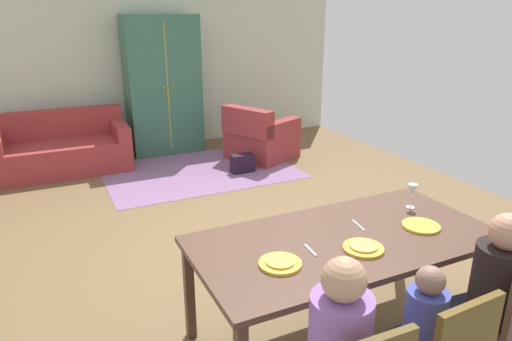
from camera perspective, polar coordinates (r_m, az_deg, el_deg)
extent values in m
cube|color=brown|center=(5.03, -5.00, -6.23)|extent=(6.79, 6.30, 0.02)
cube|color=beige|center=(7.68, -14.06, 12.70)|extent=(6.79, 0.10, 2.70)
cube|color=#523629|center=(3.07, 10.99, -8.43)|extent=(1.99, 0.99, 0.04)
cube|color=#523629|center=(3.60, 27.27, -12.92)|extent=(0.06, 0.06, 0.72)
cube|color=#523629|center=(3.23, -8.25, -14.58)|extent=(0.06, 0.06, 0.72)
cube|color=#523629|center=(4.09, 17.74, -7.71)|extent=(0.06, 0.06, 0.72)
cylinder|color=yellow|center=(2.70, 3.00, -11.43)|extent=(0.25, 0.25, 0.02)
cylinder|color=gold|center=(2.70, 3.00, -11.16)|extent=(0.17, 0.17, 0.01)
cylinder|color=yellow|center=(2.93, 13.12, -9.34)|extent=(0.25, 0.25, 0.02)
cylinder|color=tan|center=(2.93, 13.14, -9.08)|extent=(0.17, 0.17, 0.01)
cylinder|color=yellow|center=(3.33, 19.72, -6.47)|extent=(0.25, 0.25, 0.02)
cylinder|color=silver|center=(3.62, 18.53, -4.34)|extent=(0.06, 0.06, 0.01)
cylinder|color=silver|center=(3.60, 18.61, -3.64)|extent=(0.01, 0.01, 0.09)
cone|color=silver|center=(3.57, 18.76, -2.30)|extent=(0.07, 0.07, 0.09)
cube|color=silver|center=(2.87, 6.74, -9.74)|extent=(0.03, 0.15, 0.01)
cube|color=silver|center=(3.23, 12.55, -6.64)|extent=(0.04, 0.17, 0.01)
cylinder|color=#8F62B6|center=(2.35, 10.30, -19.83)|extent=(0.30, 0.30, 0.46)
sphere|color=tan|center=(2.16, 10.82, -13.10)|extent=(0.21, 0.21, 0.21)
cube|color=brown|center=(2.54, 24.56, -18.59)|extent=(0.42, 0.05, 0.42)
cylinder|color=#434BAE|center=(2.69, 20.16, -16.84)|extent=(0.22, 0.22, 0.33)
sphere|color=#926F5E|center=(2.56, 20.77, -12.58)|extent=(0.15, 0.15, 0.15)
cube|color=brown|center=(3.13, 27.95, -16.61)|extent=(0.46, 0.46, 0.04)
cube|color=brown|center=(3.46, 27.19, -17.31)|extent=(0.04, 0.04, 0.41)
cube|color=#2E3E58|center=(3.31, 25.47, -18.40)|extent=(0.29, 0.36, 0.45)
cylinder|color=black|center=(3.03, 27.79, -12.22)|extent=(0.30, 0.30, 0.46)
sphere|color=tan|center=(2.88, 28.79, -6.66)|extent=(0.21, 0.21, 0.21)
cube|color=slate|center=(6.55, -6.92, -0.03)|extent=(2.60, 1.80, 0.01)
cube|color=maroon|center=(6.96, -22.67, 1.52)|extent=(1.76, 0.84, 0.42)
cube|color=maroon|center=(7.18, -23.28, 5.37)|extent=(1.76, 0.20, 0.40)
cube|color=maroon|center=(6.95, -16.50, 4.87)|extent=(0.18, 0.84, 0.20)
cube|color=maroon|center=(7.05, 0.75, 3.27)|extent=(1.12, 1.12, 0.42)
cube|color=maroon|center=(6.70, -1.09, 6.03)|extent=(0.53, 0.86, 0.40)
cube|color=maroon|center=(6.77, 2.96, 5.29)|extent=(0.84, 0.51, 0.20)
cube|color=maroon|center=(7.19, -1.32, 6.12)|extent=(0.84, 0.51, 0.20)
cube|color=#346A54|center=(7.39, -11.44, 10.30)|extent=(1.10, 0.56, 2.10)
cube|color=gold|center=(7.12, -10.85, 10.01)|extent=(0.02, 0.01, 1.89)
sphere|color=gold|center=(7.10, -11.31, 9.95)|extent=(0.04, 0.04, 0.04)
sphere|color=gold|center=(7.13, -10.36, 10.05)|extent=(0.04, 0.04, 0.04)
cube|color=black|center=(6.42, -1.68, 0.90)|extent=(0.32, 0.16, 0.26)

